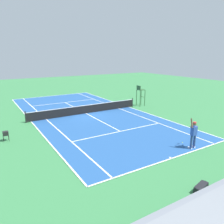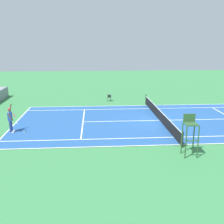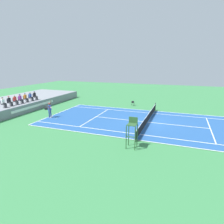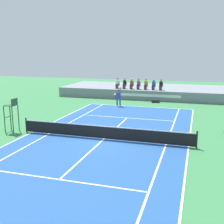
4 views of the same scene
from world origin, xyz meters
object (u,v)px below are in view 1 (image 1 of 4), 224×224
(tennis_ball, at_px, (182,143))
(ball_hopper, at_px, (5,133))
(umpire_chair, at_px, (140,93))
(equipment_bag, at_px, (201,188))
(tennis_player, at_px, (193,134))

(tennis_ball, height_order, ball_hopper, ball_hopper)
(umpire_chair, xyz_separation_m, equipment_bag, (8.35, 14.82, -1.40))
(ball_hopper, bearing_deg, tennis_ball, 146.60)
(tennis_player, relative_size, tennis_ball, 30.63)
(tennis_player, bearing_deg, tennis_ball, -99.57)
(equipment_bag, relative_size, ball_hopper, 1.36)
(umpire_chair, distance_m, equipment_bag, 17.07)
(tennis_player, bearing_deg, umpire_chair, -112.86)
(tennis_player, height_order, equipment_bag, tennis_player)
(tennis_ball, bearing_deg, tennis_player, 80.43)
(equipment_bag, distance_m, ball_hopper, 12.96)
(equipment_bag, bearing_deg, umpire_chair, -119.39)
(tennis_ball, distance_m, equipment_bag, 5.59)
(tennis_player, relative_size, umpire_chair, 0.85)
(tennis_ball, relative_size, ball_hopper, 0.10)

